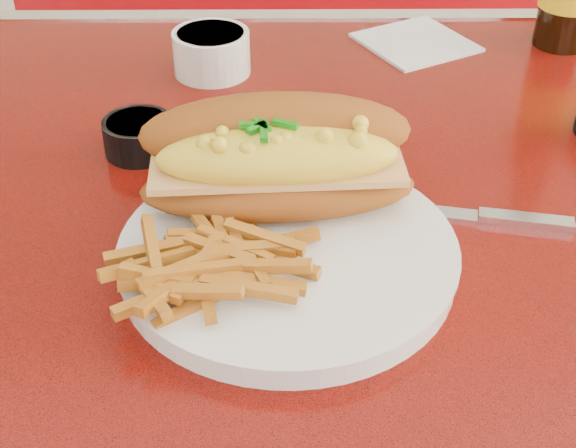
{
  "coord_description": "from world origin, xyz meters",
  "views": [
    {
      "loc": [
        -0.06,
        -0.59,
        1.17
      ],
      "look_at": [
        -0.06,
        -0.11,
        0.81
      ],
      "focal_mm": 50.0,
      "sensor_mm": 36.0,
      "label": 1
    }
  ],
  "objects_px": {
    "mac_hoagie": "(277,159)",
    "knife": "(466,215)",
    "gravy_ramekin": "(211,51)",
    "fork": "(345,197)",
    "sauce_cup_left": "(139,135)",
    "booth_bench_far": "(313,163)",
    "dinner_plate": "(288,254)",
    "diner_table": "(346,320)"
  },
  "relations": [
    {
      "from": "mac_hoagie",
      "to": "knife",
      "type": "height_order",
      "value": "mac_hoagie"
    },
    {
      "from": "mac_hoagie",
      "to": "gravy_ramekin",
      "type": "relative_size",
      "value": 2.2
    },
    {
      "from": "fork",
      "to": "sauce_cup_left",
      "type": "xyz_separation_m",
      "value": [
        -0.19,
        0.11,
        -0.0
      ]
    },
    {
      "from": "gravy_ramekin",
      "to": "knife",
      "type": "xyz_separation_m",
      "value": [
        0.23,
        -0.28,
        -0.02
      ]
    },
    {
      "from": "sauce_cup_left",
      "to": "knife",
      "type": "bearing_deg",
      "value": -20.55
    },
    {
      "from": "mac_hoagie",
      "to": "sauce_cup_left",
      "type": "distance_m",
      "value": 0.18
    },
    {
      "from": "booth_bench_far",
      "to": "sauce_cup_left",
      "type": "xyz_separation_m",
      "value": [
        -0.2,
        -0.75,
        0.5
      ]
    },
    {
      "from": "gravy_ramekin",
      "to": "sauce_cup_left",
      "type": "bearing_deg",
      "value": -108.62
    },
    {
      "from": "mac_hoagie",
      "to": "sauce_cup_left",
      "type": "bearing_deg",
      "value": 136.54
    },
    {
      "from": "booth_bench_far",
      "to": "knife",
      "type": "xyz_separation_m",
      "value": [
        0.09,
        -0.85,
        0.49
      ]
    },
    {
      "from": "dinner_plate",
      "to": "gravy_ramekin",
      "type": "bearing_deg",
      "value": 103.5
    },
    {
      "from": "booth_bench_far",
      "to": "sauce_cup_left",
      "type": "distance_m",
      "value": 0.92
    },
    {
      "from": "sauce_cup_left",
      "to": "diner_table",
      "type": "bearing_deg",
      "value": -18.0
    },
    {
      "from": "mac_hoagie",
      "to": "dinner_plate",
      "type": "bearing_deg",
      "value": -85.11
    },
    {
      "from": "diner_table",
      "to": "gravy_ramekin",
      "type": "distance_m",
      "value": 0.33
    },
    {
      "from": "diner_table",
      "to": "gravy_ramekin",
      "type": "xyz_separation_m",
      "value": [
        -0.14,
        0.24,
        0.19
      ]
    },
    {
      "from": "diner_table",
      "to": "sauce_cup_left",
      "type": "height_order",
      "value": "sauce_cup_left"
    },
    {
      "from": "mac_hoagie",
      "to": "fork",
      "type": "bearing_deg",
      "value": 2.13
    },
    {
      "from": "fork",
      "to": "dinner_plate",
      "type": "bearing_deg",
      "value": 156.8
    },
    {
      "from": "diner_table",
      "to": "knife",
      "type": "relative_size",
      "value": 5.77
    },
    {
      "from": "dinner_plate",
      "to": "gravy_ramekin",
      "type": "height_order",
      "value": "gravy_ramekin"
    },
    {
      "from": "booth_bench_far",
      "to": "dinner_plate",
      "type": "xyz_separation_m",
      "value": [
        -0.06,
        -0.92,
        0.49
      ]
    },
    {
      "from": "fork",
      "to": "sauce_cup_left",
      "type": "relative_size",
      "value": 2.0
    },
    {
      "from": "mac_hoagie",
      "to": "sauce_cup_left",
      "type": "height_order",
      "value": "mac_hoagie"
    },
    {
      "from": "dinner_plate",
      "to": "sauce_cup_left",
      "type": "xyz_separation_m",
      "value": [
        -0.14,
        0.17,
        0.01
      ]
    },
    {
      "from": "gravy_ramekin",
      "to": "knife",
      "type": "height_order",
      "value": "gravy_ramekin"
    },
    {
      "from": "booth_bench_far",
      "to": "dinner_plate",
      "type": "relative_size",
      "value": 3.51
    },
    {
      "from": "dinner_plate",
      "to": "fork",
      "type": "xyz_separation_m",
      "value": [
        0.05,
        0.07,
        0.01
      ]
    },
    {
      "from": "dinner_plate",
      "to": "sauce_cup_left",
      "type": "height_order",
      "value": "sauce_cup_left"
    },
    {
      "from": "diner_table",
      "to": "booth_bench_far",
      "type": "distance_m",
      "value": 0.87
    },
    {
      "from": "mac_hoagie",
      "to": "booth_bench_far",
      "type": "bearing_deg",
      "value": 82.35
    },
    {
      "from": "knife",
      "to": "fork",
      "type": "bearing_deg",
      "value": -170.14
    },
    {
      "from": "fork",
      "to": "knife",
      "type": "xyz_separation_m",
      "value": [
        0.1,
        -0.0,
        -0.02
      ]
    },
    {
      "from": "diner_table",
      "to": "gravy_ramekin",
      "type": "relative_size",
      "value": 11.85
    },
    {
      "from": "knife",
      "to": "sauce_cup_left",
      "type": "bearing_deg",
      "value": 170.85
    },
    {
      "from": "diner_table",
      "to": "mac_hoagie",
      "type": "bearing_deg",
      "value": -145.55
    },
    {
      "from": "diner_table",
      "to": "knife",
      "type": "height_order",
      "value": "knife"
    },
    {
      "from": "knife",
      "to": "booth_bench_far",
      "type": "bearing_deg",
      "value": 107.55
    },
    {
      "from": "booth_bench_far",
      "to": "gravy_ramekin",
      "type": "relative_size",
      "value": 11.56
    },
    {
      "from": "booth_bench_far",
      "to": "mac_hoagie",
      "type": "xyz_separation_m",
      "value": [
        -0.07,
        -0.86,
        0.54
      ]
    },
    {
      "from": "dinner_plate",
      "to": "gravy_ramekin",
      "type": "xyz_separation_m",
      "value": [
        -0.08,
        0.34,
        0.01
      ]
    },
    {
      "from": "booth_bench_far",
      "to": "mac_hoagie",
      "type": "distance_m",
      "value": 1.02
    }
  ]
}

